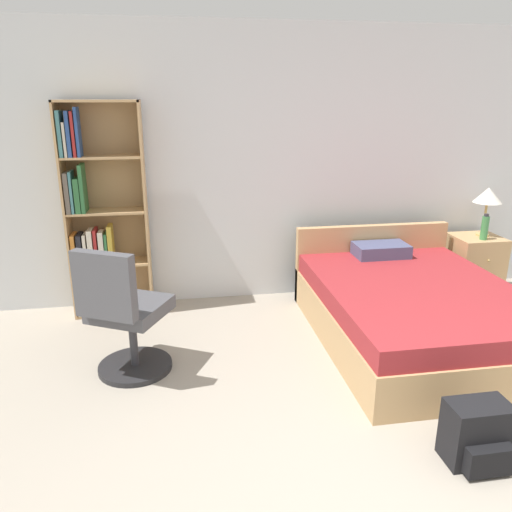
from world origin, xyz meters
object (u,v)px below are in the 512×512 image
object	(u,v)px
nightstand	(474,265)
water_bottle	(485,227)
table_lamp	(488,197)
backpack_black	(477,435)
office_chair	(124,317)
bookshelf	(97,217)
bed	(412,309)

from	to	relation	value
nightstand	water_bottle	distance (m)	0.44
table_lamp	backpack_black	distance (m)	2.89
table_lamp	water_bottle	xyz separation A→B (m)	(-0.08, -0.13, -0.28)
office_chair	water_bottle	world-z (taller)	office_chair
bookshelf	water_bottle	bearing A→B (deg)	-3.58
bookshelf	office_chair	xyz separation A→B (m)	(0.30, -1.18, -0.46)
office_chair	water_bottle	xyz separation A→B (m)	(3.38, 0.96, 0.26)
bed	nightstand	bearing A→B (deg)	38.00
bookshelf	nightstand	world-z (taller)	bookshelf
bed	office_chair	bearing A→B (deg)	-174.71
office_chair	backpack_black	world-z (taller)	office_chair
backpack_black	bed	bearing A→B (deg)	77.56
bed	backpack_black	bearing A→B (deg)	-102.44
table_lamp	backpack_black	size ratio (longest dim) A/B	1.37
bed	table_lamp	bearing A→B (deg)	37.23
water_bottle	backpack_black	distance (m)	2.67
bookshelf	nightstand	distance (m)	3.74
bed	nightstand	xyz separation A→B (m)	(1.09, 0.85, 0.04)
water_bottle	backpack_black	xyz separation A→B (m)	(-1.40, -2.21, -0.56)
water_bottle	office_chair	bearing A→B (deg)	-164.20
nightstand	water_bottle	world-z (taller)	water_bottle
bookshelf	backpack_black	world-z (taller)	bookshelf
office_chair	backpack_black	xyz separation A→B (m)	(1.98, -1.25, -0.29)
office_chair	nightstand	xyz separation A→B (m)	(3.39, 1.06, -0.16)
office_chair	water_bottle	distance (m)	3.52
table_lamp	backpack_black	world-z (taller)	table_lamp
nightstand	backpack_black	distance (m)	2.72
bed	nightstand	distance (m)	1.38
nightstand	office_chair	bearing A→B (deg)	-162.59
backpack_black	office_chair	bearing A→B (deg)	147.62
bookshelf	bed	world-z (taller)	bookshelf
nightstand	backpack_black	world-z (taller)	nightstand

